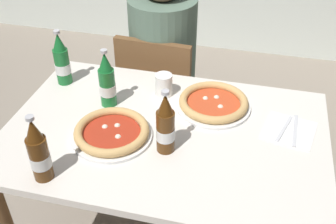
{
  "coord_description": "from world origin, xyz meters",
  "views": [
    {
      "loc": [
        0.29,
        -1.13,
        1.71
      ],
      "look_at": [
        0.0,
        0.05,
        0.8
      ],
      "focal_mm": 43.12,
      "sensor_mm": 36.0,
      "label": 1
    }
  ],
  "objects_px": {
    "dining_table_main": "(165,153)",
    "pizza_marinara_far": "(112,132)",
    "chair_behind_table": "(160,95)",
    "beer_bottle_right": "(62,61)",
    "pizza_margherita_near": "(213,103)",
    "diner_seated": "(163,74)",
    "beer_bottle_center": "(107,82)",
    "paper_cup": "(164,85)",
    "beer_bottle_left": "(39,153)",
    "napkin_with_cutlery": "(289,130)",
    "beer_bottle_extra": "(165,126)"
  },
  "relations": [
    {
      "from": "dining_table_main",
      "to": "pizza_marinara_far",
      "type": "xyz_separation_m",
      "value": [
        -0.18,
        -0.08,
        0.14
      ]
    },
    {
      "from": "dining_table_main",
      "to": "diner_seated",
      "type": "distance_m",
      "value": 0.69
    },
    {
      "from": "pizza_margherita_near",
      "to": "paper_cup",
      "type": "height_order",
      "value": "paper_cup"
    },
    {
      "from": "beer_bottle_center",
      "to": "beer_bottle_extra",
      "type": "height_order",
      "value": "same"
    },
    {
      "from": "chair_behind_table",
      "to": "beer_bottle_right",
      "type": "relative_size",
      "value": 3.44
    },
    {
      "from": "chair_behind_table",
      "to": "pizza_margherita_near",
      "type": "xyz_separation_m",
      "value": [
        0.34,
        -0.42,
        0.29
      ]
    },
    {
      "from": "beer_bottle_center",
      "to": "pizza_margherita_near",
      "type": "bearing_deg",
      "value": 10.6
    },
    {
      "from": "diner_seated",
      "to": "beer_bottle_center",
      "type": "height_order",
      "value": "diner_seated"
    },
    {
      "from": "dining_table_main",
      "to": "beer_bottle_left",
      "type": "xyz_separation_m",
      "value": [
        -0.32,
        -0.33,
        0.22
      ]
    },
    {
      "from": "pizza_marinara_far",
      "to": "paper_cup",
      "type": "bearing_deg",
      "value": 69.97
    },
    {
      "from": "diner_seated",
      "to": "beer_bottle_center",
      "type": "distance_m",
      "value": 0.62
    },
    {
      "from": "pizza_marinara_far",
      "to": "beer_bottle_right",
      "type": "distance_m",
      "value": 0.46
    },
    {
      "from": "pizza_margherita_near",
      "to": "beer_bottle_center",
      "type": "xyz_separation_m",
      "value": [
        -0.42,
        -0.08,
        0.08
      ]
    },
    {
      "from": "dining_table_main",
      "to": "pizza_margherita_near",
      "type": "distance_m",
      "value": 0.28
    },
    {
      "from": "diner_seated",
      "to": "paper_cup",
      "type": "height_order",
      "value": "diner_seated"
    },
    {
      "from": "dining_table_main",
      "to": "chair_behind_table",
      "type": "height_order",
      "value": "chair_behind_table"
    },
    {
      "from": "dining_table_main",
      "to": "pizza_marinara_far",
      "type": "bearing_deg",
      "value": -155.32
    },
    {
      "from": "beer_bottle_extra",
      "to": "paper_cup",
      "type": "distance_m",
      "value": 0.35
    },
    {
      "from": "chair_behind_table",
      "to": "napkin_with_cutlery",
      "type": "height_order",
      "value": "chair_behind_table"
    },
    {
      "from": "diner_seated",
      "to": "napkin_with_cutlery",
      "type": "distance_m",
      "value": 0.85
    },
    {
      "from": "pizza_marinara_far",
      "to": "pizza_margherita_near",
      "type": "bearing_deg",
      "value": 39.4
    },
    {
      "from": "dining_table_main",
      "to": "beer_bottle_right",
      "type": "height_order",
      "value": "beer_bottle_right"
    },
    {
      "from": "pizza_marinara_far",
      "to": "paper_cup",
      "type": "relative_size",
      "value": 3.12
    },
    {
      "from": "paper_cup",
      "to": "beer_bottle_right",
      "type": "bearing_deg",
      "value": -178.69
    },
    {
      "from": "chair_behind_table",
      "to": "pizza_marinara_far",
      "type": "distance_m",
      "value": 0.75
    },
    {
      "from": "beer_bottle_center",
      "to": "beer_bottle_right",
      "type": "relative_size",
      "value": 1.0
    },
    {
      "from": "pizza_marinara_far",
      "to": "beer_bottle_left",
      "type": "xyz_separation_m",
      "value": [
        -0.15,
        -0.24,
        0.08
      ]
    },
    {
      "from": "beer_bottle_extra",
      "to": "napkin_with_cutlery",
      "type": "xyz_separation_m",
      "value": [
        0.43,
        0.21,
        -0.1
      ]
    },
    {
      "from": "chair_behind_table",
      "to": "beer_bottle_extra",
      "type": "height_order",
      "value": "beer_bottle_extra"
    },
    {
      "from": "beer_bottle_extra",
      "to": "napkin_with_cutlery",
      "type": "distance_m",
      "value": 0.49
    },
    {
      "from": "dining_table_main",
      "to": "beer_bottle_center",
      "type": "height_order",
      "value": "beer_bottle_center"
    },
    {
      "from": "beer_bottle_left",
      "to": "chair_behind_table",
      "type": "bearing_deg",
      "value": 81.37
    },
    {
      "from": "paper_cup",
      "to": "chair_behind_table",
      "type": "bearing_deg",
      "value": 107.41
    },
    {
      "from": "pizza_margherita_near",
      "to": "napkin_with_cutlery",
      "type": "bearing_deg",
      "value": -15.03
    },
    {
      "from": "beer_bottle_right",
      "to": "pizza_margherita_near",
      "type": "bearing_deg",
      "value": -2.78
    },
    {
      "from": "dining_table_main",
      "to": "beer_bottle_extra",
      "type": "height_order",
      "value": "beer_bottle_extra"
    },
    {
      "from": "pizza_margherita_near",
      "to": "beer_bottle_extra",
      "type": "relative_size",
      "value": 1.21
    },
    {
      "from": "chair_behind_table",
      "to": "napkin_with_cutlery",
      "type": "distance_m",
      "value": 0.85
    },
    {
      "from": "dining_table_main",
      "to": "pizza_marinara_far",
      "type": "relative_size",
      "value": 4.05
    },
    {
      "from": "diner_seated",
      "to": "pizza_marinara_far",
      "type": "distance_m",
      "value": 0.77
    },
    {
      "from": "pizza_margherita_near",
      "to": "beer_bottle_center",
      "type": "bearing_deg",
      "value": -169.4
    },
    {
      "from": "beer_bottle_left",
      "to": "pizza_margherita_near",
      "type": "bearing_deg",
      "value": 47.23
    },
    {
      "from": "beer_bottle_right",
      "to": "beer_bottle_extra",
      "type": "bearing_deg",
      "value": -30.95
    },
    {
      "from": "pizza_marinara_far",
      "to": "beer_bottle_center",
      "type": "xyz_separation_m",
      "value": [
        -0.08,
        0.19,
        0.08
      ]
    },
    {
      "from": "beer_bottle_extra",
      "to": "dining_table_main",
      "type": "bearing_deg",
      "value": 105.7
    },
    {
      "from": "diner_seated",
      "to": "beer_bottle_right",
      "type": "distance_m",
      "value": 0.61
    },
    {
      "from": "diner_seated",
      "to": "beer_bottle_center",
      "type": "relative_size",
      "value": 4.89
    },
    {
      "from": "pizza_marinara_far",
      "to": "beer_bottle_right",
      "type": "xyz_separation_m",
      "value": [
        -0.33,
        0.3,
        0.08
      ]
    },
    {
      "from": "beer_bottle_left",
      "to": "pizza_marinara_far",
      "type": "bearing_deg",
      "value": 59.16
    },
    {
      "from": "napkin_with_cutlery",
      "to": "diner_seated",
      "type": "bearing_deg",
      "value": 138.94
    }
  ]
}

